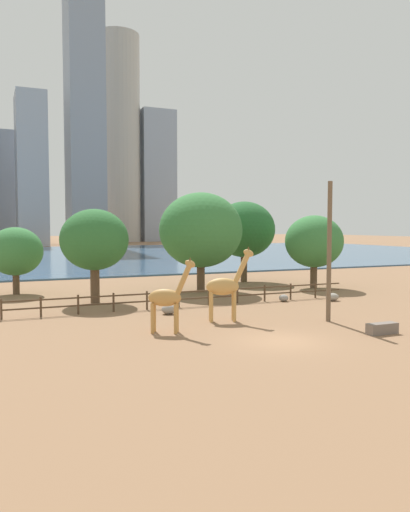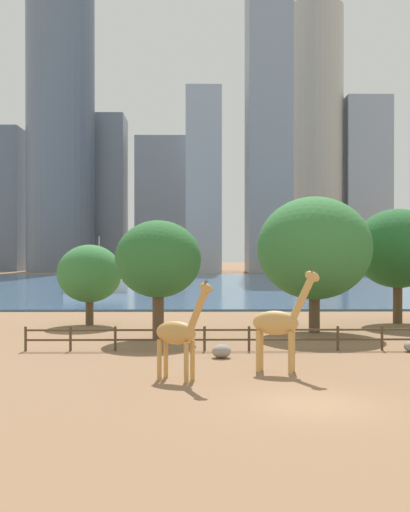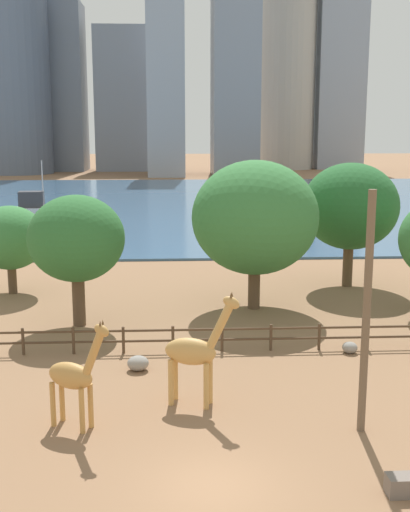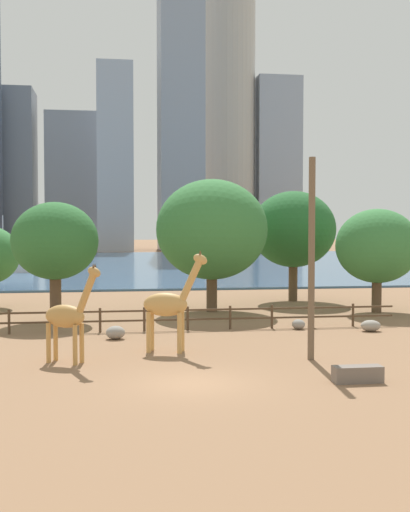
% 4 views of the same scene
% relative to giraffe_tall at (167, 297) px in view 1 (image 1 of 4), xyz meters
% --- Properties ---
extents(ground_plane, '(400.00, 400.00, 0.00)m').
position_rel_giraffe_tall_xyz_m(ground_plane, '(4.68, 75.81, -1.96)').
color(ground_plane, '#8C6647').
extents(harbor_water, '(180.00, 86.00, 0.20)m').
position_rel_giraffe_tall_xyz_m(harbor_water, '(4.68, 72.81, -1.86)').
color(harbor_water, '#3D6084').
rests_on(harbor_water, ground).
extents(giraffe_tall, '(2.58, 1.75, 4.18)m').
position_rel_giraffe_tall_xyz_m(giraffe_tall, '(0.00, 0.00, 0.00)').
color(giraffe_tall, '#C18C47').
rests_on(giraffe_tall, ground).
extents(giraffe_companion, '(3.03, 1.48, 4.61)m').
position_rel_giraffe_tall_xyz_m(giraffe_companion, '(4.35, 1.75, 0.21)').
color(giraffe_companion, tan).
rests_on(giraffe_companion, ground).
extents(utility_pole, '(0.28, 0.28, 8.58)m').
position_rel_giraffe_tall_xyz_m(utility_pole, '(10.17, -0.76, 2.33)').
color(utility_pole, brown).
rests_on(utility_pole, ground).
extents(boulder_near_fence, '(1.10, 0.82, 0.61)m').
position_rel_giraffe_tall_xyz_m(boulder_near_fence, '(15.67, 5.99, -1.65)').
color(boulder_near_fence, gray).
rests_on(boulder_near_fence, ground).
extents(boulder_by_pole, '(0.96, 0.89, 0.67)m').
position_rel_giraffe_tall_xyz_m(boulder_by_pole, '(1.96, 5.49, -1.63)').
color(boulder_by_pole, gray).
rests_on(boulder_by_pole, ground).
extents(boulder_small, '(0.73, 0.72, 0.54)m').
position_rel_giraffe_tall_xyz_m(boulder_small, '(12.00, 7.24, -1.69)').
color(boulder_small, gray).
rests_on(boulder_small, ground).
extents(feeding_trough, '(1.80, 0.60, 0.60)m').
position_rel_giraffe_tall_xyz_m(feeding_trough, '(10.62, -4.89, -1.66)').
color(feeding_trough, '#72665B').
rests_on(feeding_trough, ground).
extents(enclosure_fence, '(26.12, 0.14, 1.30)m').
position_rel_giraffe_tall_xyz_m(enclosure_fence, '(4.21, 7.81, -1.19)').
color(enclosure_fence, '#4C3826').
rests_on(enclosure_fence, ground).
extents(tree_left_large, '(7.43, 7.43, 8.84)m').
position_rel_giraffe_tall_xyz_m(tree_left_large, '(8.40, 15.33, 3.52)').
color(tree_left_large, brown).
rests_on(tree_left_large, ground).
extents(tree_center_broad, '(5.18, 5.18, 7.16)m').
position_rel_giraffe_tall_xyz_m(tree_center_broad, '(-1.58, 12.46, 2.83)').
color(tree_center_broad, brown).
rests_on(tree_center_broad, ground).
extents(tree_right_tall, '(4.59, 4.59, 5.76)m').
position_rel_giraffe_tall_xyz_m(tree_right_tall, '(-6.92, 19.78, 1.72)').
color(tree_right_tall, brown).
rests_on(tree_right_tall, ground).
extents(tree_left_small, '(5.45, 5.45, 6.86)m').
position_rel_giraffe_tall_xyz_m(tree_left_small, '(19.17, 13.38, 2.43)').
color(tree_left_small, brown).
rests_on(tree_left_small, ground).
extents(tree_right_small, '(6.46, 6.46, 8.41)m').
position_rel_giraffe_tall_xyz_m(tree_right_small, '(15.52, 20.60, 3.52)').
color(tree_right_small, brown).
rests_on(tree_right_small, ground).
extents(skyline_tower_needle, '(12.86, 10.04, 49.38)m').
position_rel_giraffe_tall_xyz_m(skyline_tower_needle, '(49.92, 157.73, 22.73)').
color(skyline_tower_needle, '#939EAD').
rests_on(skyline_tower_needle, ground).
extents(skyline_block_central, '(8.51, 15.30, 44.50)m').
position_rel_giraffe_tall_xyz_m(skyline_block_central, '(2.60, 131.68, 20.29)').
color(skyline_block_central, '#939EAD').
rests_on(skyline_block_central, ground).
extents(skyline_block_right, '(15.88, 15.88, 75.35)m').
position_rel_giraffe_tall_xyz_m(skyline_block_right, '(35.15, 157.62, 35.72)').
color(skyline_block_right, '#ADA89E').
rests_on(skyline_block_right, ground).
extents(skyline_tower_short, '(10.69, 14.70, 100.47)m').
position_rel_giraffe_tall_xyz_m(skyline_tower_short, '(18.90, 134.52, 48.27)').
color(skyline_tower_short, gray).
rests_on(skyline_tower_short, ground).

